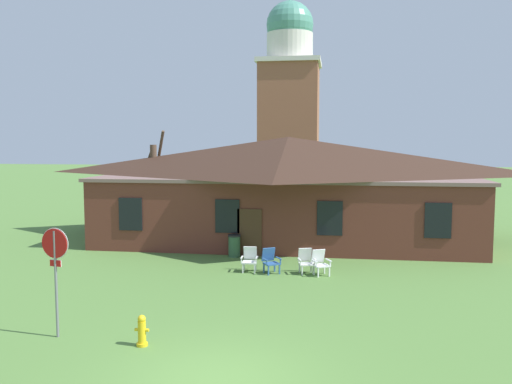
{
  "coord_description": "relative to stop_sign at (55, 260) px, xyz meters",
  "views": [
    {
      "loc": [
        2.45,
        -10.76,
        5.08
      ],
      "look_at": [
        -0.29,
        7.87,
        3.3
      ],
      "focal_mm": 37.71,
      "sensor_mm": 36.0,
      "label": 1
    }
  ],
  "objects": [
    {
      "name": "lawn_chair_near_door",
      "position": [
        4.66,
        7.62,
        -1.55
      ],
      "size": [
        0.84,
        0.86,
        0.96
      ],
      "color": "#2D5693",
      "rests_on": "ground"
    },
    {
      "name": "lawn_chair_left_end",
      "position": [
        6.03,
        7.76,
        -1.55
      ],
      "size": [
        0.75,
        0.8,
        0.96
      ],
      "color": "silver",
      "rests_on": "ground"
    },
    {
      "name": "dome_tower",
      "position": [
        3.25,
        32.57,
        5.86
      ],
      "size": [
        5.18,
        5.18,
        17.45
      ],
      "color": "#93563D",
      "rests_on": "ground"
    },
    {
      "name": "fire_hydrant",
      "position": [
        2.39,
        -0.27,
        -1.67
      ],
      "size": [
        0.36,
        0.28,
        0.79
      ],
      "color": "gold",
      "rests_on": "ground"
    },
    {
      "name": "lawn_chair_by_porch",
      "position": [
        3.83,
        7.74,
        -1.55
      ],
      "size": [
        0.66,
        0.69,
        0.96
      ],
      "color": "white",
      "rests_on": "ground"
    },
    {
      "name": "lawn_chair_middle",
      "position": [
        6.57,
        7.57,
        -1.55
      ],
      "size": [
        0.81,
        0.85,
        0.96
      ],
      "color": "white",
      "rests_on": "ground"
    },
    {
      "name": "bare_tree_beside_building",
      "position": [
        -2.75,
        15.62,
        0.7
      ],
      "size": [
        2.06,
        2.07,
        5.67
      ],
      "color": "brown",
      "rests_on": "ground"
    },
    {
      "name": "ground_plane",
      "position": [
        4.64,
        -1.91,
        -2.05
      ],
      "size": [
        200.0,
        200.0,
        0.0
      ],
      "primitive_type": "plane",
      "color": "#517A38"
    },
    {
      "name": "trash_bin",
      "position": [
        2.74,
        10.27,
        -1.55
      ],
      "size": [
        0.56,
        0.56,
        0.98
      ],
      "color": "#335638",
      "rests_on": "ground"
    },
    {
      "name": "brick_building",
      "position": [
        4.64,
        15.57,
        0.66
      ],
      "size": [
        18.77,
        10.4,
        5.31
      ],
      "color": "brown",
      "rests_on": "ground"
    },
    {
      "name": "stop_sign",
      "position": [
        0.0,
        0.0,
        0.0
      ],
      "size": [
        0.8,
        0.17,
        2.87
      ],
      "color": "slate",
      "rests_on": "ground"
    }
  ]
}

